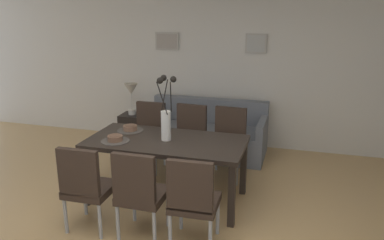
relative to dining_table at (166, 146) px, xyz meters
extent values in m
cube|color=silver|center=(0.22, 2.15, 0.64)|extent=(9.00, 0.10, 2.60)
cube|color=black|center=(0.00, 0.00, 0.05)|extent=(1.80, 0.89, 0.05)
cube|color=black|center=(0.84, 0.39, -0.32)|extent=(0.07, 0.07, 0.69)
cube|color=black|center=(-0.84, 0.39, -0.32)|extent=(0.07, 0.07, 0.69)
cube|color=black|center=(0.84, -0.39, -0.32)|extent=(0.07, 0.07, 0.69)
cube|color=black|center=(-0.84, -0.39, -0.32)|extent=(0.07, 0.07, 0.69)
cube|color=#33261E|center=(-0.54, -0.78, -0.24)|extent=(0.45, 0.45, 0.08)
cube|color=#33261E|center=(-0.54, -0.97, 0.02)|extent=(0.42, 0.07, 0.48)
cylinder|color=#9EA0A5|center=(-0.36, -0.59, -0.47)|extent=(0.04, 0.04, 0.38)
cylinder|color=#9EA0A5|center=(-0.74, -0.59, -0.47)|extent=(0.04, 0.04, 0.38)
cylinder|color=#9EA0A5|center=(-0.35, -0.97, -0.47)|extent=(0.04, 0.04, 0.38)
cylinder|color=#9EA0A5|center=(-0.73, -0.97, -0.47)|extent=(0.04, 0.04, 0.38)
cube|color=#33261E|center=(-0.56, 0.76, -0.24)|extent=(0.44, 0.44, 0.08)
cube|color=#33261E|center=(-0.56, 0.95, 0.02)|extent=(0.42, 0.06, 0.48)
cylinder|color=#9EA0A5|center=(-0.75, 0.56, -0.47)|extent=(0.04, 0.04, 0.38)
cylinder|color=#9EA0A5|center=(-0.37, 0.57, -0.47)|extent=(0.04, 0.04, 0.38)
cylinder|color=#9EA0A5|center=(-0.75, 0.94, -0.47)|extent=(0.04, 0.04, 0.38)
cylinder|color=#9EA0A5|center=(-0.37, 0.95, -0.47)|extent=(0.04, 0.04, 0.38)
cube|color=#33261E|center=(0.02, -0.76, -0.24)|extent=(0.44, 0.44, 0.08)
cube|color=#33261E|center=(0.02, -0.95, 0.02)|extent=(0.42, 0.06, 0.48)
cylinder|color=#9EA0A5|center=(0.21, -0.57, -0.47)|extent=(0.04, 0.04, 0.38)
cylinder|color=#9EA0A5|center=(-0.17, -0.57, -0.47)|extent=(0.04, 0.04, 0.38)
cylinder|color=#9EA0A5|center=(0.21, -0.95, -0.47)|extent=(0.04, 0.04, 0.38)
cylinder|color=#9EA0A5|center=(-0.17, -0.95, -0.47)|extent=(0.04, 0.04, 0.38)
cube|color=#33261E|center=(0.01, 0.78, -0.24)|extent=(0.47, 0.47, 0.08)
cube|color=#33261E|center=(0.02, 0.97, 0.02)|extent=(0.42, 0.09, 0.48)
cylinder|color=#9EA0A5|center=(-0.20, 0.61, -0.47)|extent=(0.04, 0.04, 0.38)
cylinder|color=#9EA0A5|center=(0.18, 0.58, -0.47)|extent=(0.04, 0.04, 0.38)
cylinder|color=#9EA0A5|center=(-0.17, 0.99, -0.47)|extent=(0.04, 0.04, 0.38)
cylinder|color=#9EA0A5|center=(0.21, 0.96, -0.47)|extent=(0.04, 0.04, 0.38)
cube|color=#33261E|center=(0.55, -0.76, -0.24)|extent=(0.46, 0.46, 0.08)
cube|color=#33261E|center=(0.56, -0.95, 0.02)|extent=(0.42, 0.08, 0.48)
cylinder|color=#9EA0A5|center=(0.74, -0.57, -0.47)|extent=(0.04, 0.04, 0.38)
cylinder|color=#9EA0A5|center=(0.36, -0.58, -0.47)|extent=(0.04, 0.04, 0.38)
cylinder|color=#9EA0A5|center=(0.75, -0.94, -0.47)|extent=(0.04, 0.04, 0.38)
cylinder|color=#9EA0A5|center=(0.37, -0.96, -0.47)|extent=(0.04, 0.04, 0.38)
cube|color=#33261E|center=(0.55, 0.79, -0.24)|extent=(0.46, 0.46, 0.08)
cube|color=#33261E|center=(0.56, 0.98, 0.02)|extent=(0.42, 0.08, 0.48)
cylinder|color=#9EA0A5|center=(0.35, 0.61, -0.47)|extent=(0.04, 0.04, 0.38)
cylinder|color=#9EA0A5|center=(0.73, 0.59, -0.47)|extent=(0.04, 0.04, 0.38)
cylinder|color=#9EA0A5|center=(0.37, 0.99, -0.47)|extent=(0.04, 0.04, 0.38)
cylinder|color=#9EA0A5|center=(0.75, 0.97, -0.47)|extent=(0.04, 0.04, 0.38)
cylinder|color=white|center=(0.00, 0.00, 0.25)|extent=(0.11, 0.11, 0.34)
cylinder|color=black|center=(0.06, 0.02, 0.58)|extent=(0.05, 0.12, 0.37)
sphere|color=black|center=(0.09, 0.03, 0.78)|extent=(0.07, 0.07, 0.07)
cylinder|color=black|center=(-0.03, 0.05, 0.58)|extent=(0.08, 0.05, 0.38)
sphere|color=black|center=(-0.05, 0.08, 0.78)|extent=(0.07, 0.07, 0.07)
cylinder|color=black|center=(-0.02, -0.06, 0.58)|extent=(0.15, 0.06, 0.36)
sphere|color=black|center=(-0.03, -0.09, 0.78)|extent=(0.07, 0.07, 0.07)
cylinder|color=#4C4742|center=(-0.54, -0.20, 0.08)|extent=(0.32, 0.32, 0.01)
cylinder|color=brown|center=(-0.54, -0.20, 0.11)|extent=(0.17, 0.17, 0.06)
cylinder|color=brown|center=(-0.54, -0.20, 0.13)|extent=(0.13, 0.13, 0.04)
cylinder|color=#4C4742|center=(-0.54, 0.20, 0.08)|extent=(0.32, 0.32, 0.01)
cylinder|color=brown|center=(-0.54, 0.20, 0.11)|extent=(0.17, 0.17, 0.06)
cylinder|color=brown|center=(-0.54, 0.20, 0.13)|extent=(0.13, 0.13, 0.04)
cube|color=slate|center=(0.06, 1.55, -0.45)|extent=(1.84, 0.84, 0.42)
cube|color=slate|center=(0.06, 1.89, -0.05)|extent=(1.84, 0.16, 0.38)
cube|color=slate|center=(0.93, 1.55, -0.14)|extent=(0.10, 0.84, 0.20)
cube|color=slate|center=(-0.81, 1.55, -0.14)|extent=(0.10, 0.84, 0.20)
cube|color=black|center=(-1.17, 1.61, -0.40)|extent=(0.36, 0.36, 0.52)
cylinder|color=beige|center=(-1.17, 1.61, -0.10)|extent=(0.12, 0.12, 0.08)
cylinder|color=beige|center=(-1.17, 1.61, 0.08)|extent=(0.02, 0.02, 0.30)
cone|color=beige|center=(-1.17, 1.61, 0.28)|extent=(0.22, 0.22, 0.18)
cube|color=#B2ADA3|center=(-0.72, 2.09, 0.99)|extent=(0.40, 0.02, 0.28)
cube|color=#9E9389|center=(-0.72, 2.07, 0.99)|extent=(0.35, 0.01, 0.23)
cube|color=#B2ADA3|center=(0.72, 2.09, 0.99)|extent=(0.32, 0.02, 0.29)
cube|color=#B2B2AD|center=(0.72, 2.07, 0.99)|extent=(0.27, 0.01, 0.24)
camera|label=1|loc=(1.45, -3.96, 1.56)|focal=36.57mm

